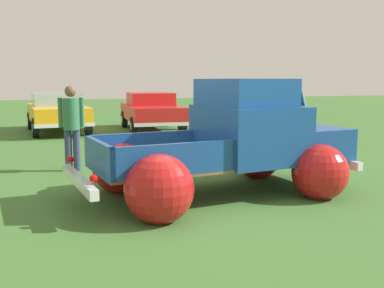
# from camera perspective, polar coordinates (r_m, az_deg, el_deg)

# --- Properties ---
(ground_plane) EXTENTS (80.00, 80.00, 0.00)m
(ground_plane) POSITION_cam_1_polar(r_m,az_deg,el_deg) (7.55, 2.89, -6.44)
(ground_plane) COLOR #3D6B2D
(vintage_pickup_truck) EXTENTS (4.80, 3.16, 1.96)m
(vintage_pickup_truck) POSITION_cam_1_polar(r_m,az_deg,el_deg) (7.59, 5.51, -0.56)
(vintage_pickup_truck) COLOR black
(vintage_pickup_truck) RESTS_ON ground
(show_car_0) EXTENTS (2.21, 4.65, 1.43)m
(show_car_0) POSITION_cam_1_polar(r_m,az_deg,el_deg) (17.32, -16.80, 4.07)
(show_car_0) COLOR black
(show_car_0) RESTS_ON ground
(show_car_1) EXTENTS (2.26, 4.80, 1.43)m
(show_car_1) POSITION_cam_1_polar(r_m,az_deg,el_deg) (17.15, -5.24, 4.35)
(show_car_1) COLOR black
(show_car_1) RESTS_ON ground
(spectator_0) EXTENTS (0.46, 0.51, 1.79)m
(spectator_0) POSITION_cam_1_polar(r_m,az_deg,el_deg) (17.55, 3.21, 5.26)
(spectator_0) COLOR navy
(spectator_0) RESTS_ON ground
(spectator_1) EXTENTS (0.54, 0.39, 1.79)m
(spectator_1) POSITION_cam_1_polar(r_m,az_deg,el_deg) (9.68, -15.07, 2.68)
(spectator_1) COLOR navy
(spectator_1) RESTS_ON ground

